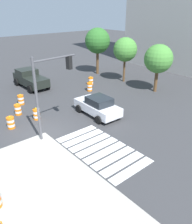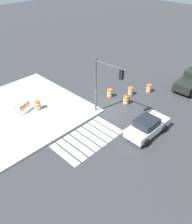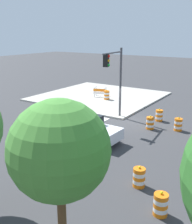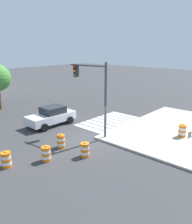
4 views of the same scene
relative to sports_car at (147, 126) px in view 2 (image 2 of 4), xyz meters
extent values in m
plane|color=#38383A|center=(0.06, -4.97, -0.81)|extent=(120.00, 120.00, 0.00)
cube|color=#ADA89E|center=(6.06, -10.97, -0.74)|extent=(12.00, 12.00, 0.15)
cube|color=silver|center=(1.43, -3.17, -0.80)|extent=(0.60, 3.20, 0.02)
cube|color=silver|center=(2.18, -3.17, -0.80)|extent=(0.60, 3.20, 0.02)
cube|color=silver|center=(2.93, -3.17, -0.80)|extent=(0.60, 3.20, 0.02)
cube|color=silver|center=(3.68, -3.17, -0.80)|extent=(0.60, 3.20, 0.02)
cube|color=silver|center=(4.43, -3.17, -0.80)|extent=(0.60, 3.20, 0.02)
cube|color=silver|center=(5.18, -3.17, -0.80)|extent=(0.60, 3.20, 0.02)
cube|color=silver|center=(5.93, -3.17, -0.80)|extent=(0.60, 3.20, 0.02)
cube|color=silver|center=(6.68, -3.17, -0.80)|extent=(0.60, 3.20, 0.02)
cube|color=silver|center=(-0.06, 0.00, -0.13)|extent=(4.36, 1.98, 0.70)
cube|color=#1E2328|center=(0.19, -0.01, 0.52)|extent=(1.95, 1.66, 0.60)
cylinder|color=black|center=(-1.44, -0.90, -0.48)|extent=(0.67, 0.26, 0.66)
cylinder|color=black|center=(-1.38, 1.00, -0.48)|extent=(0.67, 0.26, 0.66)
cylinder|color=black|center=(1.26, -0.99, -0.48)|extent=(0.67, 0.26, 0.66)
cylinder|color=black|center=(1.32, 0.91, -0.48)|extent=(0.67, 0.26, 0.66)
cube|color=black|center=(-9.09, -0.99, 0.06)|extent=(2.53, 2.04, 0.90)
cylinder|color=black|center=(-11.97, -2.06, -0.39)|extent=(0.84, 0.31, 0.84)
cylinder|color=black|center=(-8.57, -2.00, -0.39)|extent=(0.84, 0.31, 0.84)
cylinder|color=black|center=(-8.60, 0.04, -0.39)|extent=(0.84, 0.31, 0.84)
cylinder|color=orange|center=(-2.42, -6.45, -0.72)|extent=(0.56, 0.56, 0.18)
cylinder|color=white|center=(-2.42, -6.45, -0.54)|extent=(0.56, 0.56, 0.18)
cylinder|color=orange|center=(-2.42, -6.45, -0.36)|extent=(0.56, 0.56, 0.18)
cylinder|color=white|center=(-2.42, -6.45, -0.18)|extent=(0.56, 0.56, 0.18)
cylinder|color=orange|center=(-2.42, -6.45, 0.00)|extent=(0.56, 0.56, 0.18)
sphere|color=yellow|center=(-2.42, -6.45, 0.15)|extent=(0.12, 0.12, 0.12)
cylinder|color=orange|center=(-2.56, -4.28, -0.72)|extent=(0.56, 0.56, 0.18)
cylinder|color=white|center=(-2.56, -4.28, -0.54)|extent=(0.56, 0.56, 0.18)
cylinder|color=orange|center=(-2.56, -4.28, -0.36)|extent=(0.56, 0.56, 0.18)
cylinder|color=white|center=(-2.56, -4.28, -0.18)|extent=(0.56, 0.56, 0.18)
cylinder|color=orange|center=(-2.56, -4.28, 0.00)|extent=(0.56, 0.56, 0.18)
sphere|color=yellow|center=(-2.56, -4.28, 0.15)|extent=(0.12, 0.12, 0.12)
cylinder|color=orange|center=(-6.33, -3.97, -0.72)|extent=(0.56, 0.56, 0.18)
cylinder|color=white|center=(-6.33, -3.97, -0.54)|extent=(0.56, 0.56, 0.18)
cylinder|color=orange|center=(-6.33, -3.97, -0.36)|extent=(0.56, 0.56, 0.18)
cylinder|color=white|center=(-6.33, -3.97, -0.18)|extent=(0.56, 0.56, 0.18)
cylinder|color=orange|center=(-6.33, -3.97, 0.00)|extent=(0.56, 0.56, 0.18)
sphere|color=yellow|center=(-6.33, -3.97, 0.15)|extent=(0.12, 0.12, 0.12)
cylinder|color=orange|center=(-4.37, -5.08, -0.72)|extent=(0.56, 0.56, 0.18)
cylinder|color=white|center=(-4.37, -5.08, -0.54)|extent=(0.56, 0.56, 0.18)
cylinder|color=orange|center=(-4.37, -5.08, -0.36)|extent=(0.56, 0.56, 0.18)
cylinder|color=white|center=(-4.37, -5.08, -0.18)|extent=(0.56, 0.56, 0.18)
cylinder|color=orange|center=(-4.37, -5.08, 0.00)|extent=(0.56, 0.56, 0.18)
sphere|color=yellow|center=(-4.37, -5.08, 0.15)|extent=(0.12, 0.12, 0.12)
cylinder|color=orange|center=(4.52, -9.87, -0.57)|extent=(0.56, 0.56, 0.18)
cylinder|color=white|center=(4.52, -9.87, -0.39)|extent=(0.56, 0.56, 0.18)
cylinder|color=orange|center=(4.52, -9.87, -0.21)|extent=(0.56, 0.56, 0.18)
cylinder|color=white|center=(4.52, -9.87, -0.03)|extent=(0.56, 0.56, 0.18)
cylinder|color=orange|center=(4.52, -9.87, 0.15)|extent=(0.56, 0.56, 0.18)
sphere|color=yellow|center=(4.52, -9.87, 0.30)|extent=(0.12, 0.12, 0.12)
cube|color=silver|center=(5.20, -10.50, -0.16)|extent=(0.09, 0.09, 1.00)
cube|color=silver|center=(5.41, -11.16, -0.16)|extent=(0.09, 0.09, 1.00)
cube|color=silver|center=(6.24, -10.15, -0.16)|extent=(0.09, 0.09, 1.00)
cube|color=silver|center=(6.46, -10.82, -0.16)|extent=(0.09, 0.09, 1.00)
cube|color=orange|center=(5.71, -10.31, 0.09)|extent=(1.25, 0.44, 0.28)
cube|color=white|center=(5.71, -10.31, -0.21)|extent=(1.25, 0.44, 0.20)
cylinder|color=#4C4C51|center=(0.66, -5.57, 2.09)|extent=(0.18, 0.18, 5.50)
cylinder|color=#4C4C51|center=(0.49, -3.98, 4.54)|extent=(0.44, 3.20, 0.12)
cube|color=black|center=(0.38, -2.86, 4.09)|extent=(0.39, 0.32, 0.90)
sphere|color=red|center=(0.19, -2.88, 4.39)|extent=(0.20, 0.20, 0.20)
sphere|color=#F2A514|center=(0.19, -2.88, 4.09)|extent=(0.20, 0.20, 0.20)
sphere|color=green|center=(0.19, -2.88, 3.79)|extent=(0.20, 0.20, 0.20)
camera|label=1|loc=(13.11, -11.21, 7.47)|focal=36.38mm
camera|label=2|loc=(14.11, 7.62, 12.35)|focal=36.71mm
camera|label=3|loc=(-9.57, 13.48, 5.94)|focal=43.55mm
camera|label=4|loc=(-11.66, -15.52, 5.81)|focal=36.24mm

